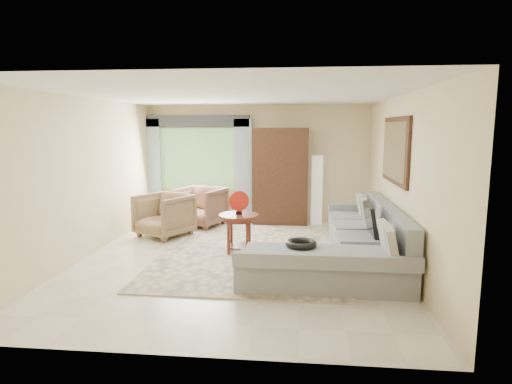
# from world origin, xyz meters

# --- Properties ---
(ground) EXTENTS (6.00, 6.00, 0.00)m
(ground) POSITION_xyz_m (0.00, 0.00, 0.00)
(ground) COLOR silver
(ground) RESTS_ON ground
(area_rug) EXTENTS (3.05, 4.04, 0.02)m
(area_rug) POSITION_xyz_m (0.19, 0.34, 0.01)
(area_rug) COLOR beige
(area_rug) RESTS_ON ground
(sectional_sofa) EXTENTS (2.30, 3.46, 0.90)m
(sectional_sofa) POSITION_xyz_m (1.78, -0.18, 0.28)
(sectional_sofa) COLOR gray
(sectional_sofa) RESTS_ON ground
(tv_screen) EXTENTS (0.14, 0.74, 0.48)m
(tv_screen) POSITION_xyz_m (2.05, -0.12, 0.72)
(tv_screen) COLOR black
(tv_screen) RESTS_ON sectional_sofa
(garden_hose) EXTENTS (0.43, 0.43, 0.09)m
(garden_hose) POSITION_xyz_m (1.00, -0.94, 0.55)
(garden_hose) COLOR black
(garden_hose) RESTS_ON sectional_sofa
(coffee_table) EXTENTS (0.67, 0.67, 0.67)m
(coffee_table) POSITION_xyz_m (-0.03, 0.31, 0.35)
(coffee_table) COLOR #4D1B14
(coffee_table) RESTS_ON ground
(red_disc) EXTENTS (0.34, 0.10, 0.34)m
(red_disc) POSITION_xyz_m (-0.03, 0.31, 0.90)
(red_disc) COLOR red
(red_disc) RESTS_ON coffee_table
(armchair_left) EXTENTS (1.23, 1.24, 0.84)m
(armchair_left) POSITION_xyz_m (-1.65, 1.31, 0.42)
(armchair_left) COLOR #967752
(armchair_left) RESTS_ON ground
(armchair_right) EXTENTS (1.17, 1.18, 0.84)m
(armchair_right) POSITION_xyz_m (-1.15, 2.24, 0.42)
(armchair_right) COLOR #926450
(armchair_right) RESTS_ON ground
(potted_plant) EXTENTS (0.62, 0.58, 0.58)m
(potted_plant) POSITION_xyz_m (-2.04, 2.37, 0.29)
(potted_plant) COLOR #999999
(potted_plant) RESTS_ON ground
(armoire) EXTENTS (1.20, 0.55, 2.10)m
(armoire) POSITION_xyz_m (0.55, 2.72, 1.05)
(armoire) COLOR black
(armoire) RESTS_ON ground
(floor_lamp) EXTENTS (0.24, 0.24, 1.50)m
(floor_lamp) POSITION_xyz_m (1.35, 2.78, 0.75)
(floor_lamp) COLOR silver
(floor_lamp) RESTS_ON ground
(window) EXTENTS (1.80, 0.04, 1.40)m
(window) POSITION_xyz_m (-1.35, 2.97, 1.40)
(window) COLOR #669E59
(window) RESTS_ON wall_back
(curtain_left) EXTENTS (0.40, 0.08, 2.30)m
(curtain_left) POSITION_xyz_m (-2.40, 2.88, 1.15)
(curtain_left) COLOR #9EB7CC
(curtain_left) RESTS_ON ground
(curtain_right) EXTENTS (0.40, 0.08, 2.30)m
(curtain_right) POSITION_xyz_m (-0.30, 2.88, 1.15)
(curtain_right) COLOR #9EB7CC
(curtain_right) RESTS_ON ground
(valance) EXTENTS (2.40, 0.12, 0.26)m
(valance) POSITION_xyz_m (-1.35, 2.90, 2.25)
(valance) COLOR #1E232D
(valance) RESTS_ON wall_back
(wall_mirror) EXTENTS (0.05, 1.70, 1.05)m
(wall_mirror) POSITION_xyz_m (2.46, 0.35, 1.75)
(wall_mirror) COLOR black
(wall_mirror) RESTS_ON wall_right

